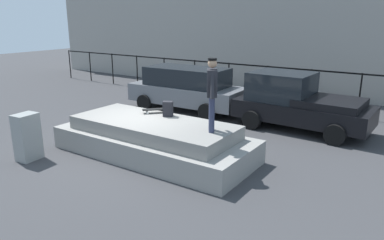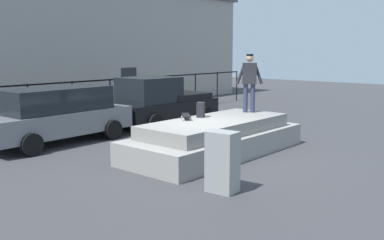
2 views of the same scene
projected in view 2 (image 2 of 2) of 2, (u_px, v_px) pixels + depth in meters
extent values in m
plane|color=#38383A|center=(200.00, 158.00, 11.74)|extent=(60.00, 60.00, 0.00)
cube|color=gray|center=(216.00, 143.00, 12.20)|extent=(5.62, 2.31, 0.62)
cube|color=gray|center=(216.00, 126.00, 12.12)|extent=(4.61, 1.89, 0.36)
cylinder|color=#2D334C|center=(245.00, 98.00, 13.44)|extent=(0.14, 0.14, 0.88)
cylinder|color=#2D334C|center=(253.00, 98.00, 13.41)|extent=(0.14, 0.14, 0.88)
cube|color=#26262B|center=(250.00, 73.00, 13.30)|extent=(0.43, 0.49, 0.64)
cylinder|color=#26262B|center=(241.00, 74.00, 13.35)|extent=(0.23, 0.30, 0.61)
cylinder|color=#26262B|center=(258.00, 74.00, 13.27)|extent=(0.23, 0.30, 0.61)
sphere|color=tan|center=(250.00, 58.00, 13.23)|extent=(0.22, 0.22, 0.22)
cylinder|color=black|center=(250.00, 55.00, 13.22)|extent=(0.29, 0.29, 0.05)
cube|color=black|center=(186.00, 115.00, 12.18)|extent=(0.69, 0.71, 0.02)
cylinder|color=silver|center=(183.00, 119.00, 11.93)|extent=(0.06, 0.06, 0.06)
cylinder|color=silver|center=(191.00, 119.00, 11.95)|extent=(0.06, 0.06, 0.06)
cylinder|color=silver|center=(182.00, 117.00, 12.44)|extent=(0.06, 0.06, 0.06)
cylinder|color=silver|center=(189.00, 116.00, 12.46)|extent=(0.06, 0.06, 0.06)
cube|color=black|center=(201.00, 110.00, 12.49)|extent=(0.34, 0.31, 0.43)
cube|color=slate|center=(57.00, 122.00, 13.58)|extent=(4.76, 1.99, 0.70)
cube|color=black|center=(56.00, 99.00, 13.47)|extent=(3.34, 1.72, 0.72)
cylinder|color=black|center=(31.00, 145.00, 11.94)|extent=(0.65, 0.24, 0.64)
cylinder|color=black|center=(78.00, 124.00, 15.33)|extent=(0.65, 0.24, 0.64)
cylinder|color=black|center=(113.00, 130.00, 14.18)|extent=(0.65, 0.24, 0.64)
cube|color=black|center=(164.00, 108.00, 17.09)|extent=(4.48, 2.03, 0.61)
cube|color=black|center=(149.00, 90.00, 16.41)|extent=(2.05, 1.80, 0.95)
cube|color=black|center=(180.00, 96.00, 17.67)|extent=(2.05, 1.85, 0.24)
cylinder|color=black|center=(121.00, 117.00, 16.80)|extent=(0.65, 0.24, 0.64)
cylinder|color=black|center=(155.00, 123.00, 15.51)|extent=(0.65, 0.24, 0.64)
cylinder|color=black|center=(172.00, 110.00, 18.78)|extent=(0.65, 0.24, 0.64)
cylinder|color=black|center=(205.00, 115.00, 17.49)|extent=(0.65, 0.24, 0.64)
cube|color=gray|center=(223.00, 162.00, 8.87)|extent=(0.49, 0.64, 1.26)
cylinder|color=black|center=(29.00, 108.00, 15.60)|extent=(0.06, 0.06, 1.70)
cylinder|color=black|center=(73.00, 103.00, 16.98)|extent=(0.06, 0.06, 1.70)
cylinder|color=black|center=(110.00, 99.00, 18.36)|extent=(0.06, 0.06, 1.70)
cylinder|color=black|center=(143.00, 96.00, 19.74)|extent=(0.06, 0.06, 1.70)
cylinder|color=black|center=(171.00, 93.00, 21.12)|extent=(0.06, 0.06, 1.70)
cylinder|color=black|center=(195.00, 90.00, 22.50)|extent=(0.06, 0.06, 1.70)
cylinder|color=black|center=(217.00, 88.00, 23.87)|extent=(0.06, 0.06, 1.70)
cylinder|color=black|center=(237.00, 86.00, 25.25)|extent=(0.06, 0.06, 1.70)
cube|color=black|center=(51.00, 84.00, 16.16)|extent=(24.00, 0.04, 0.06)
cube|color=#262628|center=(129.00, 87.00, 22.51)|extent=(1.00, 0.06, 2.00)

